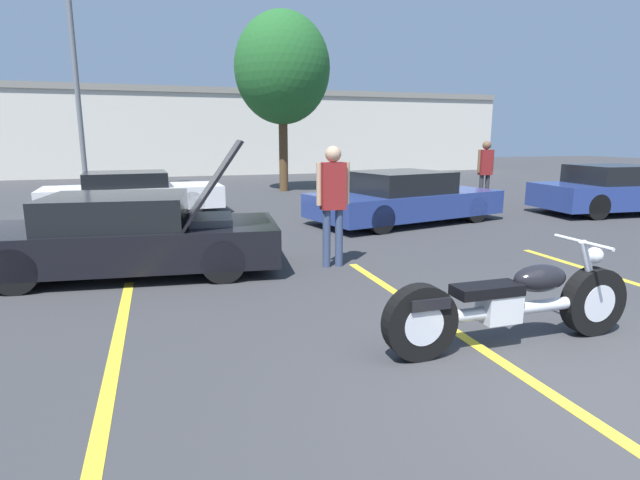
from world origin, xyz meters
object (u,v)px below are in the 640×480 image
(show_car_hood_open, at_px, (132,235))
(parked_car_right_row, at_px, (615,191))
(light_pole, at_px, (78,76))
(motorcycle, at_px, (512,304))
(tree_background, at_px, (282,69))
(parked_car_mid_right_row, at_px, (404,198))
(spectator_near_motorcycle, at_px, (333,195))
(spectator_by_show_car, at_px, (485,167))
(parked_car_mid_left_row, at_px, (133,194))

(show_car_hood_open, relative_size, parked_car_right_row, 1.03)
(light_pole, relative_size, motorcycle, 2.80)
(tree_background, height_order, motorcycle, tree_background)
(show_car_hood_open, bearing_deg, tree_background, 71.52)
(motorcycle, height_order, parked_car_right_row, parked_car_right_row)
(light_pole, xyz_separation_m, motorcycle, (5.62, -16.53, -3.65))
(light_pole, height_order, tree_background, light_pole)
(parked_car_mid_right_row, bearing_deg, light_pole, 115.42)
(light_pole, bearing_deg, parked_car_mid_right_row, -51.36)
(show_car_hood_open, distance_m, spectator_near_motorcycle, 2.99)
(show_car_hood_open, height_order, parked_car_right_row, show_car_hood_open)
(light_pole, distance_m, parked_car_right_row, 17.52)
(light_pole, distance_m, tree_background, 7.26)
(tree_background, distance_m, parked_car_mid_right_row, 8.50)
(parked_car_mid_right_row, bearing_deg, spectator_by_show_car, 14.31)
(spectator_near_motorcycle, bearing_deg, parked_car_mid_left_row, 115.52)
(show_car_hood_open, xyz_separation_m, spectator_near_motorcycle, (2.89, -0.54, 0.54))
(spectator_near_motorcycle, height_order, spectator_by_show_car, spectator_by_show_car)
(motorcycle, bearing_deg, tree_background, 85.22)
(tree_background, height_order, parked_car_mid_right_row, tree_background)
(tree_background, relative_size, spectator_near_motorcycle, 3.43)
(light_pole, bearing_deg, spectator_near_motorcycle, -69.28)
(tree_background, height_order, spectator_by_show_car, tree_background)
(parked_car_mid_right_row, relative_size, spectator_near_motorcycle, 2.61)
(motorcycle, distance_m, show_car_hood_open, 5.22)
(parked_car_mid_right_row, bearing_deg, parked_car_right_row, -17.20)
(show_car_hood_open, relative_size, parked_car_mid_left_row, 0.97)
(show_car_hood_open, relative_size, spectator_near_motorcycle, 2.37)
(spectator_near_motorcycle, distance_m, spectator_by_show_car, 8.20)
(light_pole, distance_m, show_car_hood_open, 13.31)
(tree_background, relative_size, motorcycle, 2.38)
(motorcycle, bearing_deg, spectator_by_show_car, 56.09)
(parked_car_mid_left_row, relative_size, parked_car_mid_right_row, 0.93)
(parked_car_mid_left_row, height_order, spectator_near_motorcycle, spectator_near_motorcycle)
(show_car_hood_open, distance_m, spectator_by_show_car, 10.36)
(tree_background, relative_size, show_car_hood_open, 1.45)
(parked_car_right_row, bearing_deg, motorcycle, -138.21)
(motorcycle, xyz_separation_m, spectator_near_motorcycle, (-0.63, 3.32, 0.69))
(parked_car_right_row, distance_m, spectator_near_motorcycle, 9.25)
(motorcycle, distance_m, spectator_near_motorcycle, 3.45)
(tree_background, height_order, spectator_near_motorcycle, tree_background)
(spectator_by_show_car, bearing_deg, show_car_hood_open, -153.54)
(tree_background, relative_size, parked_car_mid_right_row, 1.31)
(parked_car_right_row, bearing_deg, parked_car_mid_left_row, 167.17)
(tree_background, relative_size, parked_car_mid_left_row, 1.41)
(motorcycle, xyz_separation_m, parked_car_right_row, (8.13, 6.25, 0.17))
(spectator_by_show_car, bearing_deg, motorcycle, -124.16)
(spectator_by_show_car, bearing_deg, spectator_near_motorcycle, -141.07)
(light_pole, xyz_separation_m, show_car_hood_open, (2.11, -12.67, -3.50))
(show_car_hood_open, height_order, parked_car_mid_left_row, show_car_hood_open)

